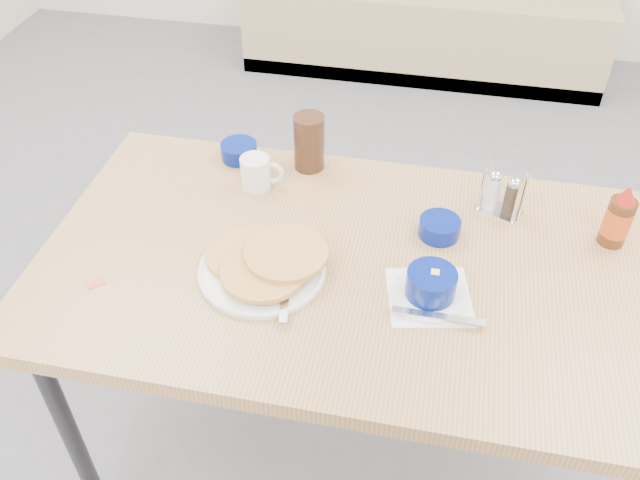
% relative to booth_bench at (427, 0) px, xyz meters
% --- Properties ---
extents(booth_bench, '(1.90, 0.56, 1.22)m').
position_rel_booth_bench_xyz_m(booth_bench, '(0.00, 0.00, 0.00)').
color(booth_bench, tan).
rests_on(booth_bench, ground).
extents(dining_table, '(1.40, 0.80, 0.76)m').
position_rel_booth_bench_xyz_m(dining_table, '(0.00, -2.53, 0.35)').
color(dining_table, tan).
rests_on(dining_table, ground).
extents(pancake_plate, '(0.28, 0.29, 0.05)m').
position_rel_booth_bench_xyz_m(pancake_plate, '(-0.18, -2.60, 0.43)').
color(pancake_plate, white).
rests_on(pancake_plate, dining_table).
extents(coffee_mug, '(0.11, 0.07, 0.08)m').
position_rel_booth_bench_xyz_m(coffee_mug, '(-0.28, -2.31, 0.45)').
color(coffee_mug, white).
rests_on(coffee_mug, dining_table).
extents(grits_setting, '(0.22, 0.20, 0.07)m').
position_rel_booth_bench_xyz_m(grits_setting, '(0.18, -2.61, 0.44)').
color(grits_setting, white).
rests_on(grits_setting, dining_table).
extents(creamer_bowl, '(0.10, 0.10, 0.04)m').
position_rel_booth_bench_xyz_m(creamer_bowl, '(-0.36, -2.19, 0.43)').
color(creamer_bowl, navy).
rests_on(creamer_bowl, dining_table).
extents(butter_bowl, '(0.10, 0.10, 0.04)m').
position_rel_booth_bench_xyz_m(butter_bowl, '(0.19, -2.40, 0.43)').
color(butter_bowl, navy).
rests_on(butter_bowl, dining_table).
extents(amber_tumbler, '(0.09, 0.09, 0.15)m').
position_rel_booth_bench_xyz_m(amber_tumbler, '(-0.17, -2.19, 0.49)').
color(amber_tumbler, '#361F11').
rests_on(amber_tumbler, dining_table).
extents(condiment_caddy, '(0.12, 0.10, 0.13)m').
position_rel_booth_bench_xyz_m(condiment_caddy, '(0.32, -2.28, 0.45)').
color(condiment_caddy, silver).
rests_on(condiment_caddy, dining_table).
extents(syrup_bottle, '(0.06, 0.06, 0.16)m').
position_rel_booth_bench_xyz_m(syrup_bottle, '(0.58, -2.35, 0.48)').
color(syrup_bottle, '#47230F').
rests_on(syrup_bottle, dining_table).
extents(sugar_wrapper, '(0.05, 0.05, 0.00)m').
position_rel_booth_bench_xyz_m(sugar_wrapper, '(-0.53, -2.71, 0.41)').
color(sugar_wrapper, '#D35946').
rests_on(sugar_wrapper, dining_table).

